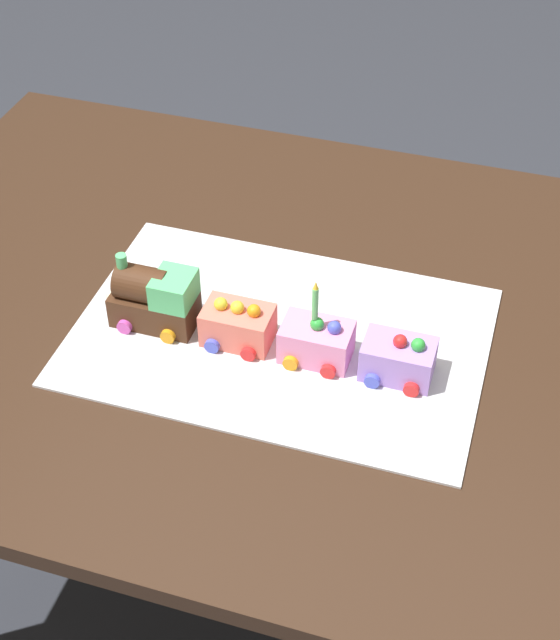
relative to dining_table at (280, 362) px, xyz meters
The scene contains 8 objects.
ground_plane 0.63m from the dining_table, ahead, with size 8.00×8.00×0.00m, color #2D3038.
dining_table is the anchor object (origin of this frame).
cake_board 0.12m from the dining_table, 73.32° to the right, with size 0.60×0.40×0.00m, color silver.
cake_locomotive 0.24m from the dining_table, 154.43° to the right, with size 0.14×0.08×0.12m.
cake_car_hopper_coral 0.17m from the dining_table, 116.03° to the right, with size 0.10×0.08×0.07m.
cake_car_tanker_bubblegum 0.18m from the dining_table, 45.48° to the right, with size 0.10×0.08×0.07m.
cake_car_caboose_lavender 0.25m from the dining_table, 22.22° to the right, with size 0.10×0.08×0.07m.
birthday_candle 0.24m from the dining_table, 47.06° to the right, with size 0.01×0.01×0.07m.
Camera 1 is at (0.32, -1.02, 1.69)m, focal length 52.69 mm.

